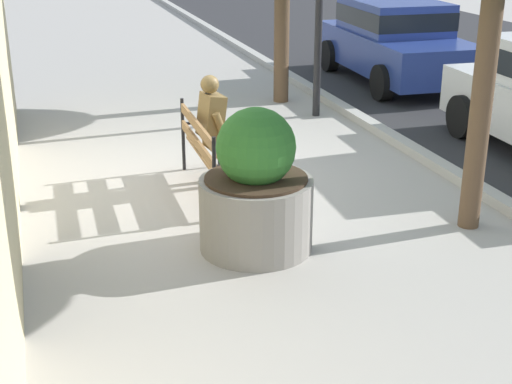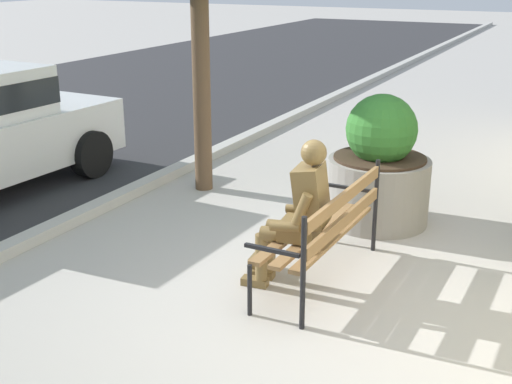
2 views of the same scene
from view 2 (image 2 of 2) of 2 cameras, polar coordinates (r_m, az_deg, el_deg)
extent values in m
plane|color=#ADA8A0|center=(6.09, 3.64, -8.27)|extent=(80.00, 80.00, 0.00)
cube|color=#B2AFA8|center=(7.57, -16.97, -3.04)|extent=(60.00, 0.20, 0.12)
cube|color=olive|center=(6.07, 6.58, -3.75)|extent=(1.70, 0.14, 0.04)
cube|color=olive|center=(6.13, 5.02, -3.46)|extent=(1.70, 0.14, 0.04)
cube|color=olive|center=(6.20, 3.49, -3.18)|extent=(1.70, 0.14, 0.04)
cube|color=olive|center=(5.98, 7.45, -2.39)|extent=(1.70, 0.07, 0.11)
cube|color=olive|center=(5.91, 7.53, -0.40)|extent=(1.70, 0.07, 0.11)
cylinder|color=black|center=(5.58, -0.54, -8.26)|extent=(0.04, 0.04, 0.45)
cylinder|color=black|center=(5.29, 3.98, -6.90)|extent=(0.04, 0.04, 0.95)
cube|color=black|center=(5.33, 1.35, -4.92)|extent=(0.04, 0.48, 0.03)
cylinder|color=black|center=(7.05, 6.27, -2.49)|extent=(0.04, 0.04, 0.45)
cylinder|color=black|center=(6.82, 10.01, -1.17)|extent=(0.04, 0.04, 0.95)
cube|color=black|center=(6.85, 7.94, 0.32)|extent=(0.04, 0.48, 0.03)
cube|color=brown|center=(5.92, 3.67, -3.13)|extent=(0.38, 0.36, 0.16)
cube|color=brown|center=(5.78, 4.69, -0.31)|extent=(0.39, 0.33, 0.55)
sphere|color=brown|center=(5.67, 4.89, 3.32)|extent=(0.22, 0.22, 0.22)
cylinder|color=brown|center=(5.60, 3.89, -1.45)|extent=(0.11, 0.19, 0.29)
cylinder|color=brown|center=(5.69, 2.47, -2.94)|extent=(0.11, 0.27, 0.10)
cylinder|color=brown|center=(6.00, 5.04, -0.10)|extent=(0.11, 0.19, 0.29)
cylinder|color=brown|center=(6.10, 3.74, -1.44)|extent=(0.11, 0.27, 0.10)
cylinder|color=brown|center=(5.89, 2.11, -3.64)|extent=(0.17, 0.38, 0.14)
cylinder|color=brown|center=(6.04, 0.44, -5.79)|extent=(0.11, 0.11, 0.50)
cube|color=brown|center=(6.15, -0.10, -7.54)|extent=(0.14, 0.25, 0.07)
cylinder|color=brown|center=(6.05, 2.62, -3.03)|extent=(0.17, 0.38, 0.14)
cylinder|color=brown|center=(6.20, 0.99, -5.15)|extent=(0.11, 0.11, 0.50)
cube|color=brown|center=(6.31, 0.46, -6.86)|extent=(0.14, 0.25, 0.07)
cube|color=brown|center=(6.41, 0.50, -5.98)|extent=(0.30, 0.21, 0.16)
cylinder|color=gray|center=(7.64, 10.21, 0.11)|extent=(1.12, 1.12, 0.73)
cylinder|color=#38281C|center=(7.53, 10.38, 2.85)|extent=(1.01, 1.01, 0.03)
sphere|color=#2D6B28|center=(7.45, 10.52, 5.17)|extent=(0.77, 0.77, 0.77)
cylinder|color=brown|center=(8.45, -4.62, 9.31)|extent=(0.22, 0.22, 2.78)
cylinder|color=black|center=(10.62, -20.51, 4.20)|extent=(0.65, 0.25, 0.64)
cylinder|color=black|center=(9.42, -13.69, 3.13)|extent=(0.65, 0.25, 0.64)
camera|label=1|loc=(13.41, 28.32, 18.36)|focal=51.83mm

